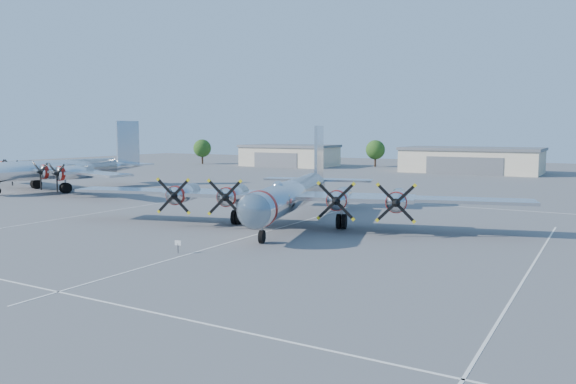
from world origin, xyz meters
The scene contains 9 objects.
ground centered at (0.00, 0.00, 0.00)m, with size 260.00×260.00×0.00m, color #515154.
parking_lines centered at (0.00, -1.75, 0.01)m, with size 60.00×50.08×0.01m.
hangar_west centered at (-45.00, 81.96, 2.71)m, with size 22.60×14.60×5.40m.
hangar_center centered at (0.00, 81.96, 2.71)m, with size 28.60×14.60×5.40m.
tree_far_west centered at (-70.00, 78.00, 4.22)m, with size 4.80×4.80×6.64m.
tree_west centered at (-25.00, 90.00, 4.22)m, with size 4.80×4.80×6.64m.
main_bomber_b29 centered at (-0.22, 4.77, 0.00)m, with size 42.88×29.33×9.48m, color silver, non-canonical shape.
bomber_west centered at (-45.72, 13.98, 0.00)m, with size 39.85×28.22×10.53m, color silver, non-canonical shape.
info_placard centered at (-0.89, -11.04, 0.66)m, with size 0.49×0.13×0.94m.
Camera 1 is at (26.22, -41.82, 8.88)m, focal length 35.00 mm.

